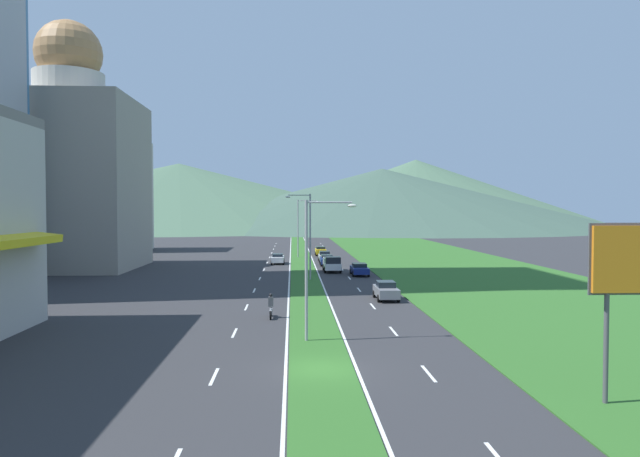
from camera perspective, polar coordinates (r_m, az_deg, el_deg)
The scene contains 45 objects.
ground_plane at distance 29.03m, azimuth 0.14°, elevation -13.82°, with size 600.00×600.00×0.00m, color #2D2D30.
grass_median at distance 88.27m, azimuth -1.84°, elevation -3.17°, with size 3.20×240.00×0.06m, color #2D6023.
grass_verge_right at distance 90.96m, azimuth 11.27°, elevation -3.06°, with size 24.00×240.00×0.06m, color #2D6023.
lane_dash_left_2 at distance 28.39m, azimuth -10.43°, elevation -14.20°, with size 0.16×2.80×0.01m, color silver.
lane_dash_left_3 at distance 37.61m, azimuth -8.46°, elevation -10.18°, with size 0.16×2.80×0.01m, color silver.
lane_dash_left_4 at distance 46.96m, azimuth -7.29°, elevation -7.74°, with size 0.16×2.80×0.01m, color silver.
lane_dash_left_5 at distance 56.39m, azimuth -6.52°, elevation -6.11°, with size 0.16×2.80×0.01m, color silver.
lane_dash_left_6 at distance 65.85m, azimuth -5.98°, elevation -4.95°, with size 0.16×2.80×0.01m, color silver.
lane_dash_left_7 at distance 75.34m, azimuth -5.57°, elevation -4.08°, with size 0.16×2.80×0.01m, color silver.
lane_dash_left_8 at distance 84.84m, azimuth -5.25°, elevation -3.40°, with size 0.16×2.80×0.01m, color silver.
lane_dash_left_9 at distance 94.36m, azimuth -5.00°, elevation -2.86°, with size 0.16×2.80×0.01m, color silver.
lane_dash_left_10 at distance 103.88m, azimuth -4.80°, elevation -2.42°, with size 0.16×2.80×0.01m, color silver.
lane_dash_left_11 at distance 113.42m, azimuth -4.63°, elevation -2.05°, with size 0.16×2.80×0.01m, color silver.
lane_dash_left_12 at distance 122.95m, azimuth -4.48°, elevation -1.74°, with size 0.16×2.80×0.01m, color silver.
lane_dash_left_13 at distance 132.49m, azimuth -4.36°, elevation -1.48°, with size 0.16×2.80×0.01m, color silver.
lane_dash_right_2 at distance 28.90m, azimuth 10.69°, elevation -13.92°, with size 0.16×2.80×0.01m, color silver.
lane_dash_right_3 at distance 37.99m, azimuth 7.28°, elevation -10.05°, with size 0.16×2.80×0.01m, color silver.
lane_dash_right_4 at distance 47.27m, azimuth 5.24°, elevation -7.67°, with size 0.16×2.80×0.01m, color silver.
lane_dash_right_5 at distance 56.64m, azimuth 3.89°, elevation -6.06°, with size 0.16×2.80×0.01m, color silver.
lane_dash_right_6 at distance 66.07m, azimuth 2.92°, elevation -4.92°, with size 0.16×2.80×0.01m, color silver.
lane_dash_right_7 at distance 75.53m, azimuth 2.20°, elevation -4.05°, with size 0.16×2.80×0.01m, color silver.
lane_dash_right_8 at distance 85.01m, azimuth 1.64°, elevation -3.38°, with size 0.16×2.80×0.01m, color silver.
lane_dash_right_9 at distance 94.51m, azimuth 1.20°, elevation -2.85°, with size 0.16×2.80×0.01m, color silver.
lane_dash_right_10 at distance 104.02m, azimuth 0.83°, elevation -2.41°, with size 0.16×2.80×0.01m, color silver.
lane_dash_right_11 at distance 113.54m, azimuth 0.53°, elevation -2.04°, with size 0.16×2.80×0.01m, color silver.
lane_dash_right_12 at distance 123.07m, azimuth 0.27°, elevation -1.74°, with size 0.16×2.80×0.01m, color silver.
lane_dash_right_13 at distance 132.60m, azimuth 0.05°, elevation -1.47°, with size 0.16×2.80×0.01m, color silver.
edge_line_median_left at distance 88.26m, azimuth -2.98°, elevation -3.19°, with size 0.16×240.00×0.01m, color silver.
edge_line_median_right at distance 88.31m, azimuth -0.70°, elevation -3.18°, with size 0.16×240.00×0.01m, color silver.
domed_building at distance 83.23m, azimuth -23.47°, elevation 5.34°, with size 17.19×17.19×32.57m.
midrise_colored at distance 115.46m, azimuth -20.09°, elevation 3.09°, with size 13.18×13.18×20.90m, color beige.
hill_far_left at distance 284.73m, azimuth -13.78°, elevation 3.28°, with size 237.35×237.35×29.74m, color #47664C.
hill_far_center at distance 252.41m, azimuth 6.15°, elevation 3.03°, with size 193.83×193.83×25.48m, color #3D5647.
hill_far_right at distance 291.46m, azimuth 9.44°, elevation 3.55°, with size 180.66×180.66×32.48m, color #47664C.
street_lamp_near at distance 34.22m, azimuth -0.74°, elevation -3.04°, with size 3.10×0.41×8.43m.
street_lamp_mid at distance 63.74m, azimuth -1.23°, elevation -0.23°, with size 2.82×0.38×9.57m.
street_lamp_far at distance 93.40m, azimuth -1.96°, elevation 0.44°, with size 3.42×0.39×9.40m.
car_0 at distance 86.47m, azimuth 0.46°, elevation -2.77°, with size 1.87×4.13×1.56m.
car_1 at distance 68.86m, azimuth 3.93°, elevation -4.02°, with size 2.01×4.73×1.43m.
car_2 at distance 80.52m, azimuth 0.69°, elevation -3.13°, with size 1.94×4.34×1.47m.
car_3 at distance 50.66m, azimuth 6.55°, elevation -6.11°, with size 1.90×4.28×1.59m.
car_4 at distance 97.95m, azimuth 0.06°, elevation -2.22°, with size 1.88×4.36×1.50m.
car_5 at distance 83.20m, azimuth -4.21°, elevation -2.98°, with size 1.89×4.50×1.45m.
pickup_truck_0 at distance 72.38m, azimuth 1.21°, elevation -3.54°, with size 2.18×5.40×2.00m.
motorcycle_rider at distance 42.18m, azimuth -4.88°, elevation -7.81°, with size 0.36×2.00×1.80m.
Camera 1 is at (-1.42, -27.90, 7.88)m, focal length 32.35 mm.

